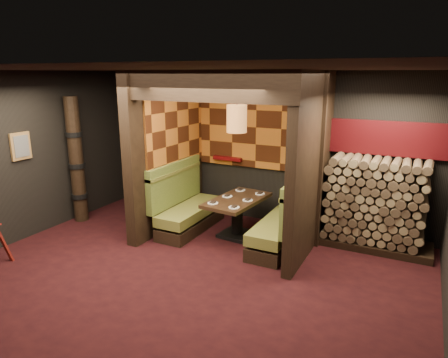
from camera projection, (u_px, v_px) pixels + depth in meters
floor at (182, 280)px, 5.61m from camera, size 6.50×5.50×0.02m
ceiling at (176, 68)px, 4.88m from camera, size 6.50×5.50×0.02m
wall_back at (258, 148)px, 7.62m from camera, size 6.50×0.02×2.85m
wall_left at (15, 158)px, 6.67m from camera, size 0.02×5.50×2.85m
partition_left at (167, 151)px, 7.26m from camera, size 0.20×2.20×2.85m
partition_right at (311, 166)px, 6.14m from camera, size 0.15×2.10×2.85m
header_beam at (203, 86)px, 5.55m from camera, size 2.85×0.18×0.44m
tapa_back_panel at (257, 127)px, 7.49m from camera, size 2.40×0.06×1.55m
tapa_side_panel at (177, 127)px, 7.25m from camera, size 0.04×1.85×1.45m
lacquer_shelf at (228, 158)px, 7.85m from camera, size 0.60×0.12×0.07m
booth_bench_left at (186, 208)px, 7.35m from camera, size 0.68×1.60×1.14m
booth_bench_right at (284, 225)px, 6.52m from camera, size 0.68×1.60×1.14m
dining_table at (237, 211)px, 6.99m from camera, size 0.84×1.38×0.70m
place_settings at (237, 198)px, 6.92m from camera, size 0.68×1.12×0.03m
pendant_lamp at (237, 119)px, 6.53m from camera, size 0.33×0.33×0.99m
framed_picture at (21, 146)px, 6.68m from camera, size 0.05×0.36×0.46m
totem_column at (76, 161)px, 7.58m from camera, size 0.31×0.31×2.40m
firewood_stack at (379, 204)px, 6.45m from camera, size 1.73×0.70×1.50m
mosaic_header at (388, 138)px, 6.47m from camera, size 1.83×0.10×0.56m
bay_front_post at (321, 163)px, 6.33m from camera, size 0.08×0.08×2.85m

